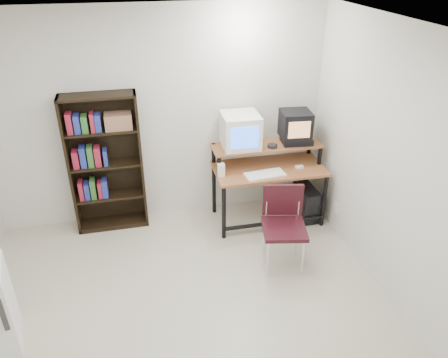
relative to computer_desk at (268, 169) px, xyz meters
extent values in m
cube|color=beige|center=(-1.25, -1.57, -0.71)|extent=(4.00, 4.00, 0.01)
cube|color=white|center=(-1.25, -1.57, 1.90)|extent=(4.00, 4.00, 0.01)
cube|color=silver|center=(-1.25, 0.43, 0.60)|extent=(4.00, 0.01, 2.60)
cube|color=silver|center=(0.75, -1.57, 0.60)|extent=(0.01, 4.00, 2.60)
cube|color=#995B32|center=(0.00, -0.02, 0.02)|extent=(1.34, 0.67, 0.03)
cube|color=#995B32|center=(0.00, 0.11, 0.27)|extent=(1.34, 0.40, 0.02)
cylinder|color=black|center=(-0.63, -0.32, -0.34)|extent=(0.05, 0.05, 0.72)
cylinder|color=black|center=(0.63, -0.32, -0.34)|extent=(0.05, 0.05, 0.72)
cylinder|color=black|center=(-0.63, 0.27, -0.21)|extent=(0.05, 0.05, 0.98)
cylinder|color=black|center=(0.63, 0.27, -0.21)|extent=(0.05, 0.05, 0.98)
cylinder|color=black|center=(0.00, -0.32, -0.58)|extent=(1.26, 0.05, 0.05)
cube|color=white|center=(-0.33, 0.14, 0.47)|extent=(0.44, 0.44, 0.41)
cube|color=#3068FF|center=(-0.33, -0.08, 0.47)|extent=(0.33, 0.02, 0.26)
cube|color=black|center=(0.37, 0.08, 0.31)|extent=(0.38, 0.29, 0.08)
cube|color=black|center=(0.35, 0.10, 0.51)|extent=(0.38, 0.37, 0.33)
cube|color=tan|center=(0.33, -0.07, 0.51)|extent=(0.26, 0.03, 0.20)
cylinder|color=#26262B|center=(0.04, 0.01, 0.29)|extent=(0.13, 0.13, 0.05)
cube|color=white|center=(-0.11, -0.21, 0.04)|extent=(0.49, 0.26, 0.03)
cube|color=black|center=(0.38, -0.11, 0.02)|extent=(0.24, 0.21, 0.01)
cube|color=white|center=(0.36, -0.11, 0.04)|extent=(0.11, 0.07, 0.03)
cube|color=white|center=(-0.62, -0.11, 0.10)|extent=(0.08, 0.08, 0.17)
cube|color=black|center=(0.50, -0.08, -0.49)|extent=(0.22, 0.46, 0.42)
cube|color=black|center=(-0.12, -0.96, -0.22)|extent=(0.53, 0.53, 0.04)
cube|color=black|center=(-0.08, -0.76, 0.02)|extent=(0.43, 0.12, 0.36)
cylinder|color=silver|center=(-0.33, -1.10, -0.47)|extent=(0.02, 0.02, 0.46)
cylinder|color=silver|center=(0.03, -1.17, -0.47)|extent=(0.02, 0.02, 0.46)
cylinder|color=silver|center=(-0.26, -0.75, -0.47)|extent=(0.02, 0.02, 0.46)
cylinder|color=silver|center=(0.10, -0.82, -0.47)|extent=(0.02, 0.02, 0.46)
cube|color=black|center=(-2.33, 0.25, 0.14)|extent=(0.03, 0.28, 1.69)
cube|color=black|center=(-1.52, 0.26, 0.14)|extent=(0.03, 0.28, 1.69)
cube|color=black|center=(-1.93, 0.39, 0.14)|extent=(0.85, 0.03, 1.69)
cube|color=black|center=(-1.92, 0.26, 0.98)|extent=(0.85, 0.29, 0.03)
cube|color=black|center=(-1.92, 0.26, -0.67)|extent=(0.85, 0.29, 0.06)
cube|color=black|center=(-1.92, 0.26, -0.28)|extent=(0.79, 0.27, 0.03)
cube|color=black|center=(-1.92, 0.26, 0.14)|extent=(0.79, 0.27, 0.02)
cube|color=black|center=(-1.92, 0.26, 0.57)|extent=(0.79, 0.27, 0.02)
cube|color=brown|center=(-1.72, 0.26, 0.67)|extent=(0.30, 0.21, 0.18)
cube|color=#333333|center=(-2.74, -1.66, -0.19)|extent=(0.04, 0.02, 0.33)
cube|color=beige|center=(0.74, -0.42, -0.40)|extent=(0.02, 0.08, 0.12)
camera|label=1|loc=(-1.55, -4.53, 2.43)|focal=35.00mm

